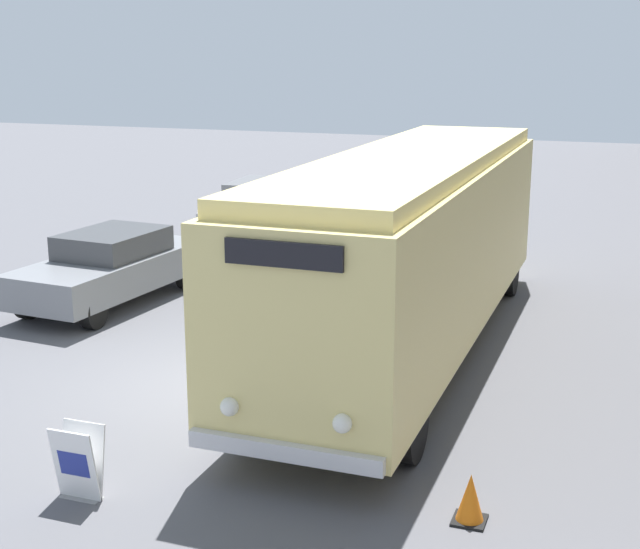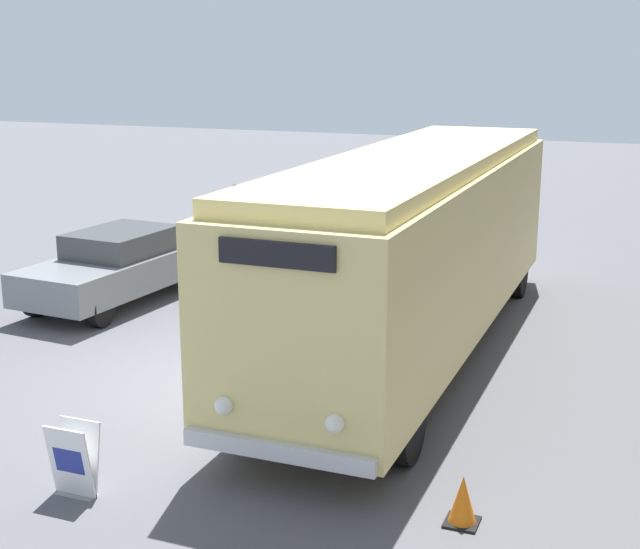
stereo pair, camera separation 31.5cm
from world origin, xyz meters
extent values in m
plane|color=#56565B|center=(0.00, 0.00, 0.00)|extent=(80.00, 80.00, 0.00)
cylinder|color=black|center=(1.34, -1.50, 0.48)|extent=(0.28, 0.95, 0.95)
cylinder|color=black|center=(3.47, -1.50, 0.48)|extent=(0.28, 0.95, 0.95)
cylinder|color=black|center=(1.34, 6.69, 0.48)|extent=(0.28, 0.95, 0.95)
cylinder|color=black|center=(3.47, 6.69, 0.48)|extent=(0.28, 0.95, 0.95)
cube|color=#E5D17F|center=(2.41, 2.59, 1.78)|extent=(2.45, 10.99, 2.62)
cube|color=#F3DD87|center=(2.41, 2.59, 3.21)|extent=(2.25, 10.55, 0.24)
cube|color=silver|center=(2.41, -2.96, 0.60)|extent=(2.32, 0.12, 0.20)
sphere|color=white|center=(1.73, -2.93, 1.03)|extent=(0.22, 0.22, 0.22)
sphere|color=white|center=(3.08, -2.93, 1.03)|extent=(0.22, 0.22, 0.22)
cube|color=black|center=(2.41, -2.92, 2.84)|extent=(1.35, 0.06, 0.28)
cube|color=gray|center=(0.21, -3.69, 0.00)|extent=(0.49, 0.19, 0.01)
cube|color=white|center=(0.21, -3.77, 0.43)|extent=(0.55, 0.18, 0.87)
cube|color=white|center=(0.21, -3.62, 0.43)|extent=(0.55, 0.18, 0.87)
cube|color=navy|center=(0.21, -3.79, 0.46)|extent=(0.38, 0.06, 0.30)
cylinder|color=black|center=(-4.81, 1.88, 0.32)|extent=(0.22, 0.64, 0.64)
cylinder|color=black|center=(-3.28, 1.76, 0.32)|extent=(0.22, 0.64, 0.64)
cylinder|color=black|center=(-4.57, 4.97, 0.32)|extent=(0.22, 0.64, 0.64)
cylinder|color=black|center=(-3.04, 4.85, 0.32)|extent=(0.22, 0.64, 0.64)
cube|color=slate|center=(-3.93, 3.36, 0.64)|extent=(2.14, 4.62, 0.64)
cube|color=#3F4043|center=(-3.92, 3.48, 1.21)|extent=(1.68, 2.14, 0.48)
cylinder|color=black|center=(-4.57, 9.05, 0.34)|extent=(0.22, 0.69, 0.69)
cylinder|color=black|center=(-3.09, 9.17, 0.34)|extent=(0.22, 0.69, 0.69)
cylinder|color=black|center=(-4.83, 12.42, 0.34)|extent=(0.22, 0.69, 0.69)
cylinder|color=black|center=(-3.35, 12.54, 0.34)|extent=(0.22, 0.69, 0.69)
cube|color=#B7B7BC|center=(-3.96, 10.79, 0.64)|extent=(2.10, 4.90, 0.58)
cube|color=slate|center=(-3.97, 10.91, 1.19)|extent=(1.64, 2.26, 0.52)
cube|color=black|center=(4.46, -2.70, 0.01)|extent=(0.36, 0.36, 0.03)
cone|color=orange|center=(4.46, -2.70, 0.29)|extent=(0.30, 0.30, 0.53)
camera|label=1|loc=(5.92, -11.38, 4.94)|focal=50.00mm
camera|label=2|loc=(6.21, -11.27, 4.94)|focal=50.00mm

